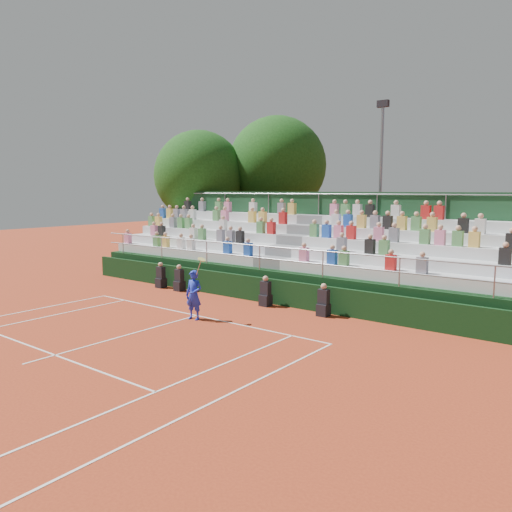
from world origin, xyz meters
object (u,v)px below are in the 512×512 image
Objects in this scene: tennis_player at (194,295)px; tree_east at (277,166)px; tree_west at (199,176)px; floodlight_mast at (381,176)px.

tennis_player is 16.97m from tree_east.
tree_west is (-10.26, 10.94, 4.49)m from tennis_player.
floodlight_mast is at bearing -13.09° from tree_east.
tennis_player is 15.66m from tree_west.
tree_east is at bearing 166.91° from floodlight_mast.
tree_west is at bearing 133.17° from tennis_player.
tree_east is 8.22m from floodlight_mast.
tree_east is at bearing 47.33° from tree_west.
tree_west is 11.52m from floodlight_mast.
tennis_player is at bearing -64.89° from tree_east.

